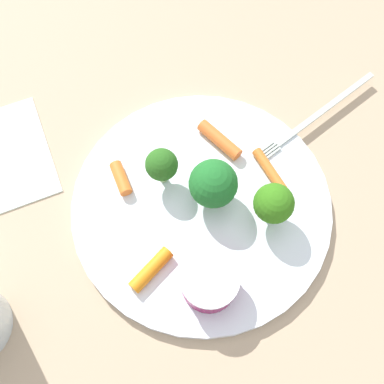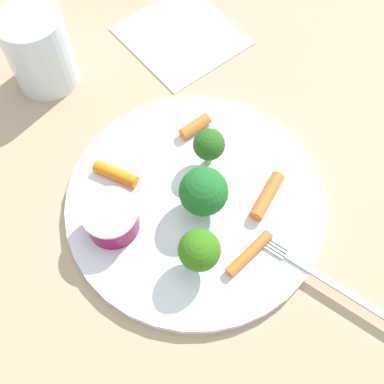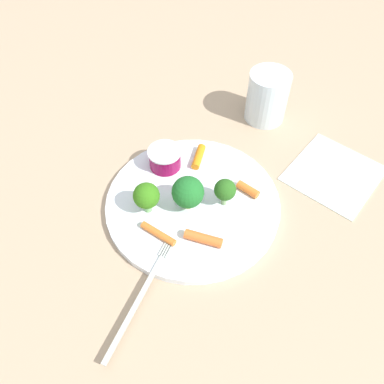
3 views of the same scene
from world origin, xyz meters
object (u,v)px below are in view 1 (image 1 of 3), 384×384
at_px(broccoli_floret_1, 214,185).
at_px(carrot_stick_3, 271,173).
at_px(carrot_stick_0, 151,270).
at_px(fork, 315,116).
at_px(broccoli_floret_2, 274,204).
at_px(sauce_cup, 209,282).
at_px(broccoli_floret_0, 162,165).
at_px(carrot_stick_1, 121,178).
at_px(carrot_stick_2, 220,140).
at_px(plate, 201,204).

xyz_separation_m(broccoli_floret_1, carrot_stick_3, (-0.07, 0.00, -0.03)).
distance_m(carrot_stick_0, fork, 0.25).
bearing_deg(carrot_stick_3, broccoli_floret_2, 58.79).
bearing_deg(broccoli_floret_2, carrot_stick_0, 1.86).
bearing_deg(fork, carrot_stick_0, 20.80).
height_order(sauce_cup, fork, sauce_cup).
bearing_deg(broccoli_floret_0, carrot_stick_1, -21.73).
bearing_deg(carrot_stick_3, carrot_stick_1, -21.37).
xyz_separation_m(sauce_cup, carrot_stick_3, (-0.11, -0.08, -0.01)).
height_order(broccoli_floret_1, carrot_stick_1, broccoli_floret_1).
distance_m(broccoli_floret_2, carrot_stick_3, 0.06).
relative_size(broccoli_floret_1, carrot_stick_2, 1.05).
bearing_deg(plate, carrot_stick_3, 179.11).
relative_size(broccoli_floret_1, broccoli_floret_2, 1.06).
bearing_deg(sauce_cup, carrot_stick_2, -119.10).
height_order(broccoli_floret_0, broccoli_floret_2, broccoli_floret_2).
bearing_deg(carrot_stick_2, broccoli_floret_1, 58.36).
distance_m(carrot_stick_1, carrot_stick_2, 0.11).
bearing_deg(broccoli_floret_1, broccoli_floret_2, 136.20).
relative_size(sauce_cup, carrot_stick_1, 1.49).
relative_size(sauce_cup, fork, 0.30).
height_order(broccoli_floret_0, broccoli_floret_1, broccoli_floret_1).
bearing_deg(broccoli_floret_0, plate, 123.01).
height_order(broccoli_floret_0, carrot_stick_3, broccoli_floret_0).
xyz_separation_m(plate, broccoli_floret_2, (-0.05, 0.04, 0.04)).
bearing_deg(carrot_stick_1, plate, 139.99).
height_order(carrot_stick_2, fork, carrot_stick_2).
bearing_deg(broccoli_floret_0, carrot_stick_2, -167.42).
relative_size(broccoli_floret_0, fork, 0.28).
distance_m(carrot_stick_2, fork, 0.11).
distance_m(carrot_stick_0, carrot_stick_1, 0.10).
distance_m(sauce_cup, broccoli_floret_0, 0.12).
distance_m(sauce_cup, fork, 0.23).
bearing_deg(carrot_stick_2, broccoli_floret_0, 12.58).
bearing_deg(plate, fork, -165.14).
bearing_deg(plate, broccoli_floret_1, 175.38).
xyz_separation_m(carrot_stick_2, carrot_stick_3, (-0.03, 0.06, -0.00)).
xyz_separation_m(carrot_stick_0, carrot_stick_1, (-0.01, -0.10, -0.00)).
distance_m(broccoli_floret_0, carrot_stick_2, 0.08).
bearing_deg(sauce_cup, broccoli_floret_1, -117.22).
relative_size(broccoli_floret_0, carrot_stick_2, 0.91).
distance_m(broccoli_floret_2, carrot_stick_0, 0.13).
relative_size(broccoli_floret_0, carrot_stick_3, 0.87).
bearing_deg(broccoli_floret_1, carrot_stick_3, 179.76).
height_order(broccoli_floret_1, broccoli_floret_2, broccoli_floret_1).
bearing_deg(broccoli_floret_0, carrot_stick_3, 158.77).
xyz_separation_m(carrot_stick_1, carrot_stick_3, (-0.15, 0.06, -0.00)).
distance_m(broccoli_floret_0, fork, 0.19).
height_order(carrot_stick_0, fork, carrot_stick_0).
relative_size(broccoli_floret_1, carrot_stick_3, 1.01).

